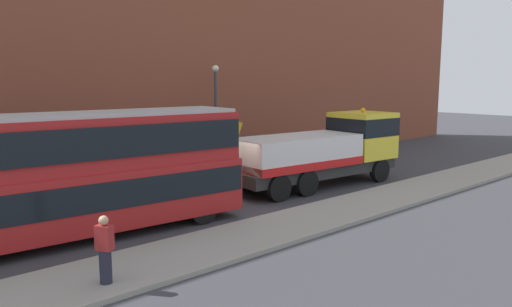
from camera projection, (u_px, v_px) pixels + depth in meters
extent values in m
plane|color=#38383D|center=(225.00, 203.00, 20.61)|extent=(120.00, 120.00, 0.00)
cube|color=gray|center=(298.00, 223.00, 17.51)|extent=(60.00, 2.80, 0.15)
cube|color=brown|center=(133.00, 21.00, 24.78)|extent=(60.00, 1.20, 16.00)
cube|color=#2D2D2D|center=(317.00, 169.00, 23.59)|extent=(9.14, 2.89, 0.55)
cube|color=yellow|center=(362.00, 135.00, 25.30)|extent=(2.79, 2.79, 2.30)
cube|color=black|center=(362.00, 126.00, 25.23)|extent=(2.82, 2.82, 0.90)
cube|color=silver|center=(297.00, 151.00, 22.66)|extent=(6.28, 3.06, 1.40)
cube|color=red|center=(297.00, 162.00, 22.74)|extent=(6.29, 3.11, 0.36)
cylinder|color=#B79914|center=(230.00, 152.00, 20.39)|extent=(1.25, 0.37, 2.52)
sphere|color=orange|center=(363.00, 110.00, 25.11)|extent=(0.24, 0.24, 0.24)
cylinder|color=black|center=(346.00, 164.00, 26.49)|extent=(1.18, 0.43, 1.16)
cylinder|color=black|center=(380.00, 170.00, 24.74)|extent=(1.18, 0.43, 1.16)
cylinder|color=black|center=(274.00, 175.00, 23.48)|extent=(1.18, 0.43, 1.16)
cylinder|color=black|center=(307.00, 183.00, 21.74)|extent=(1.18, 0.43, 1.16)
cylinder|color=black|center=(247.00, 179.00, 22.52)|extent=(1.18, 0.43, 1.16)
cylinder|color=black|center=(279.00, 188.00, 20.78)|extent=(1.18, 0.43, 1.16)
cube|color=#AD1E1E|center=(82.00, 199.00, 15.96)|extent=(11.16, 3.34, 1.90)
cube|color=#AD1E1E|center=(79.00, 143.00, 15.69)|extent=(10.93, 3.22, 1.70)
cube|color=black|center=(81.00, 191.00, 15.93)|extent=(11.05, 3.38, 0.90)
cube|color=black|center=(79.00, 140.00, 15.68)|extent=(10.83, 3.36, 1.00)
cube|color=#B2B2B2|center=(77.00, 115.00, 15.56)|extent=(10.71, 3.10, 0.12)
cube|color=yellow|center=(224.00, 146.00, 19.09)|extent=(0.17, 1.50, 0.44)
cylinder|color=black|center=(174.00, 198.00, 19.27)|extent=(1.06, 0.38, 1.04)
cylinder|color=black|center=(203.00, 209.00, 17.58)|extent=(1.06, 0.38, 1.04)
cylinder|color=#232333|center=(106.00, 266.00, 12.09)|extent=(0.41, 0.41, 0.85)
cube|color=maroon|center=(104.00, 238.00, 11.98)|extent=(0.43, 0.48, 0.62)
sphere|color=tan|center=(103.00, 220.00, 11.92)|extent=(0.24, 0.24, 0.24)
cylinder|color=#38383D|center=(216.00, 124.00, 26.23)|extent=(0.16, 0.16, 5.50)
sphere|color=#EAE5C6|center=(215.00, 69.00, 25.79)|extent=(0.36, 0.36, 0.36)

